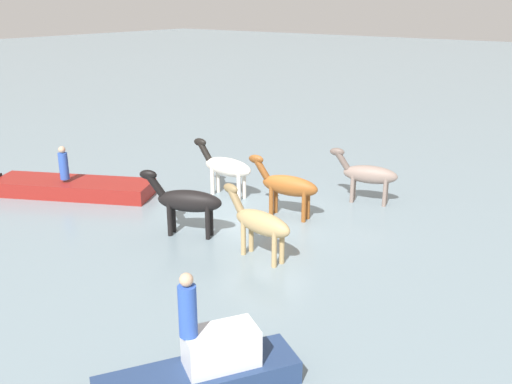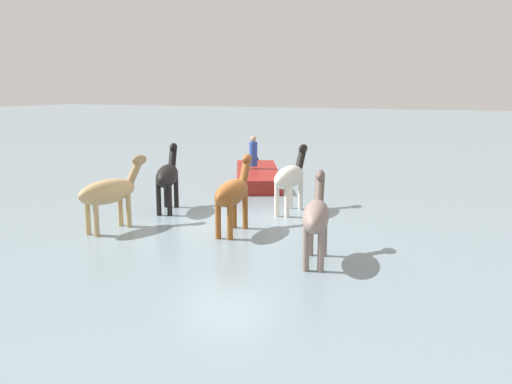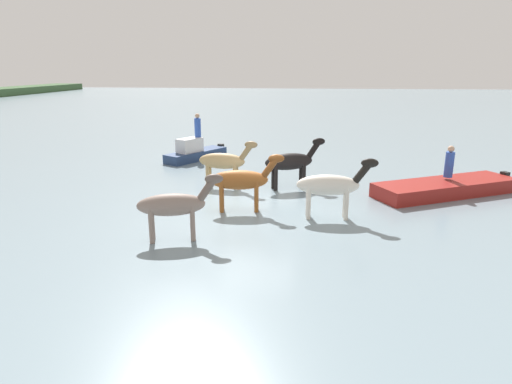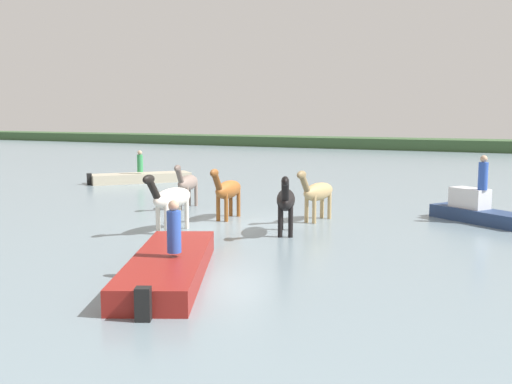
{
  "view_description": "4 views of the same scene",
  "coord_description": "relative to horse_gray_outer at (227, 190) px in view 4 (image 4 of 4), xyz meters",
  "views": [
    {
      "loc": [
        13.73,
        9.91,
        6.66
      ],
      "look_at": [
        0.34,
        -0.11,
        0.94
      ],
      "focal_mm": 39.78,
      "sensor_mm": 36.0,
      "label": 1
    },
    {
      "loc": [
        -7.05,
        12.95,
        3.66
      ],
      "look_at": [
        -0.47,
        -0.88,
        0.83
      ],
      "focal_mm": 39.65,
      "sensor_mm": 36.0,
      "label": 2
    },
    {
      "loc": [
        -14.27,
        -1.51,
        4.61
      ],
      "look_at": [
        -0.64,
        0.01,
        0.7
      ],
      "focal_mm": 30.85,
      "sensor_mm": 36.0,
      "label": 3
    },
    {
      "loc": [
        10.29,
        -17.65,
        3.67
      ],
      "look_at": [
        0.43,
        0.94,
        0.99
      ],
      "focal_mm": 41.73,
      "sensor_mm": 36.0,
      "label": 4
    }
  ],
  "objects": [
    {
      "name": "horse_pinto_flank",
      "position": [
        -2.73,
        1.45,
        -0.04
      ],
      "size": [
        1.01,
        2.36,
        1.83
      ],
      "rotation": [
        0.0,
        0.0,
        4.98
      ],
      "color": "gray",
      "rests_on": "ground_plane"
    },
    {
      "name": "person_helmsman_aft",
      "position": [
        8.16,
        3.43,
        0.66
      ],
      "size": [
        0.32,
        0.32,
        1.19
      ],
      "color": "#2D51B2",
      "rests_on": "boat_motor_center"
    },
    {
      "name": "boat_skiff_near",
      "position": [
        -10.39,
        8.0,
        -0.87
      ],
      "size": [
        4.59,
        5.18,
        0.76
      ],
      "rotation": [
        0.0,
        0.0,
        0.89
      ],
      "color": "#B7AD93",
      "rests_on": "ground_plane"
    },
    {
      "name": "horse_lead",
      "position": [
        -0.4,
        -2.86,
        0.02
      ],
      "size": [
        0.64,
        2.49,
        1.94
      ],
      "rotation": [
        0.0,
        0.0,
        4.75
      ],
      "color": "silver",
      "rests_on": "ground_plane"
    },
    {
      "name": "boat_motor_center",
      "position": [
        8.02,
        3.57,
        -0.75
      ],
      "size": [
        3.61,
        2.74,
        1.31
      ],
      "rotation": [
        0.0,
        0.0,
        2.6
      ],
      "color": "navy",
      "rests_on": "ground_plane"
    },
    {
      "name": "person_watcher_seated",
      "position": [
        3.0,
        -7.42,
        0.12
      ],
      "size": [
        0.32,
        0.32,
        1.19
      ],
      "color": "#2D51B2",
      "rests_on": "boat_tender_starboard"
    },
    {
      "name": "person_spotter_bow",
      "position": [
        -10.23,
        7.78,
        0.11
      ],
      "size": [
        0.32,
        0.32,
        1.19
      ],
      "color": "#338C4C",
      "rests_on": "boat_skiff_near"
    },
    {
      "name": "horse_rear_stallion",
      "position": [
        3.01,
        -1.51,
        0.02
      ],
      "size": [
        1.37,
        2.43,
        1.94
      ],
      "rotation": [
        0.0,
        0.0,
        5.13
      ],
      "color": "black",
      "rests_on": "ground_plane"
    },
    {
      "name": "ground_plane",
      "position": [
        0.49,
        -0.5,
        -1.05
      ],
      "size": [
        172.83,
        172.83,
        0.0
      ],
      "primitive_type": "plane",
      "color": "gray"
    },
    {
      "name": "horse_dun_straggler",
      "position": [
        2.99,
        1.13,
        -0.02
      ],
      "size": [
        0.77,
        2.42,
        1.87
      ],
      "rotation": [
        0.0,
        0.0,
        4.6
      ],
      "color": "tan",
      "rests_on": "ground_plane"
    },
    {
      "name": "boat_tender_starboard",
      "position": [
        2.79,
        -7.34,
        -0.86
      ],
      "size": [
        4.01,
        5.78,
        0.77
      ],
      "rotation": [
        0.0,
        0.0,
        2.05
      ],
      "color": "maroon",
      "rests_on": "ground_plane"
    },
    {
      "name": "distant_shoreline",
      "position": [
        0.49,
        48.76,
        -1.05
      ],
      "size": [
        155.55,
        6.0,
        2.4
      ],
      "primitive_type": "cube",
      "color": "#365230",
      "rests_on": "ground_plane"
    },
    {
      "name": "horse_gray_outer",
      "position": [
        0.0,
        0.0,
        0.0
      ],
      "size": [
        0.81,
        2.47,
        1.91
      ],
      "rotation": [
        0.0,
        0.0,
        4.85
      ],
      "color": "brown",
      "rests_on": "ground_plane"
    }
  ]
}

